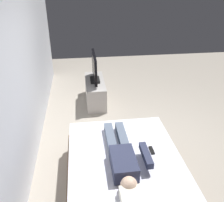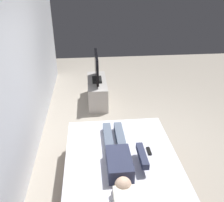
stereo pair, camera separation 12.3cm
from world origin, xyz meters
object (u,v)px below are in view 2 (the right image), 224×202
person (119,156)px  tv (97,68)px  bed (122,180)px  remote (149,151)px  tv_stand (97,91)px

person → tv: bearing=3.3°
tv → bed: bearing=-175.8°
remote → person: bearing=110.5°
bed → remote: size_ratio=13.49×
tv_stand → tv: bearing=0.0°
person → tv_stand: (2.62, 0.15, -0.37)m
tv_stand → person: bearing=-176.7°
bed → tv: tv is taller
tv → remote: bearing=-167.4°
remote → tv: (2.47, 0.55, 0.24)m
remote → tv: size_ratio=0.17×
bed → remote: 0.49m
bed → person: (0.03, 0.04, 0.36)m
bed → tv_stand: bed is taller
bed → person: size_ratio=1.61×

